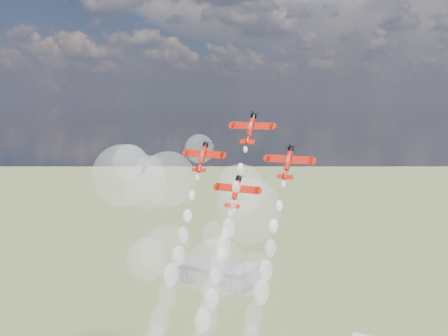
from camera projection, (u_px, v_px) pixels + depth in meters
name	position (u px, v px, depth m)	size (l,w,h in m)	color
hangar	(219.00, 273.00, 365.22)	(50.00, 28.00, 13.00)	gray
plane_lead	(251.00, 128.00, 140.40)	(12.36, 6.27, 8.16)	red
plane_left	(203.00, 156.00, 144.43)	(12.36, 6.27, 8.16)	red
plane_right	(288.00, 162.00, 131.52)	(12.36, 6.27, 8.16)	red
plane_slot	(236.00, 191.00, 135.55)	(12.36, 6.27, 8.16)	red
smoke_trail_lead	(216.00, 279.00, 129.35)	(5.14, 22.79, 42.01)	white
smoke_trail_left	(164.00, 305.00, 133.56)	(5.38, 22.23, 42.37)	white
smoke_trail_right	(253.00, 327.00, 120.61)	(5.28, 22.95, 42.58)	white
drifted_smoke_cloud	(182.00, 211.00, 178.24)	(65.15, 39.38, 51.93)	white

